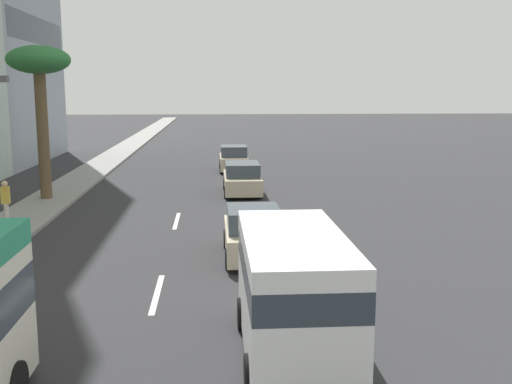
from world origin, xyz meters
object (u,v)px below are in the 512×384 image
car_fourth (234,159)px  car_second (242,179)px  car_third (253,234)px  van_fifth (293,287)px  pedestrian_near_lamp (6,201)px  palm_tree (39,70)px

car_fourth → car_second: bearing=-179.2°
car_fourth → car_third: bearing=179.7°
car_third → van_fifth: bearing=-177.5°
car_fourth → pedestrian_near_lamp: bearing=149.9°
car_third → palm_tree: size_ratio=0.55×
car_fourth → pedestrian_near_lamp: size_ratio=2.28×
van_fifth → pedestrian_near_lamp: bearing=38.5°
car_second → car_fourth: bearing=0.8°
pedestrian_near_lamp → car_second: bearing=31.0°
car_fourth → van_fifth: (-28.56, -0.21, 0.66)m
car_second → palm_tree: 11.24m
car_third → van_fifth: 7.45m
car_second → car_fourth: (8.91, 0.13, 0.02)m
car_third → car_second: bearing=-1.1°
car_second → van_fifth: van_fifth is taller
car_fourth → palm_tree: palm_tree is taller
car_second → pedestrian_near_lamp: (-7.43, 9.62, 0.35)m
car_fourth → van_fifth: bearing=-179.6°
van_fifth → car_fourth: bearing=0.4°
van_fifth → pedestrian_near_lamp: (12.22, 9.70, -0.34)m
car_third → van_fifth: van_fifth is taller
van_fifth → palm_tree: 21.24m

